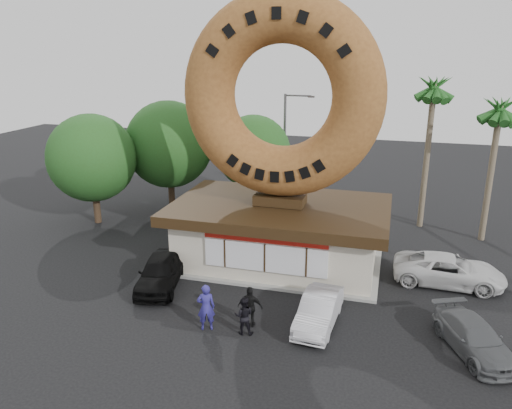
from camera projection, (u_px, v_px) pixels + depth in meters
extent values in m
plane|color=black|center=(247.00, 318.00, 21.45)|extent=(90.00, 90.00, 0.00)
cube|color=beige|center=(279.00, 236.00, 26.49)|extent=(10.00, 6.00, 3.00)
cube|color=#999993|center=(279.00, 261.00, 26.93)|extent=(10.60, 6.60, 0.15)
cube|color=#3F3F3F|center=(280.00, 208.00, 26.02)|extent=(10.00, 6.00, 0.10)
cube|color=black|center=(280.00, 209.00, 26.04)|extent=(11.20, 7.20, 0.55)
cube|color=silver|center=(265.00, 258.00, 23.68)|extent=(6.00, 0.12, 1.40)
cube|color=red|center=(265.00, 238.00, 23.36)|extent=(6.00, 0.10, 0.45)
cube|color=black|center=(280.00, 199.00, 25.87)|extent=(2.60, 1.40, 0.50)
torus|color=#9B612D|center=(282.00, 96.00, 24.27)|extent=(10.01, 2.55, 10.01)
cylinder|color=#473321|center=(171.00, 186.00, 35.31)|extent=(0.44, 0.44, 3.30)
sphere|color=#244F1C|center=(169.00, 144.00, 34.39)|extent=(6.00, 6.00, 6.00)
cylinder|color=#473321|center=(254.00, 188.00, 35.80)|extent=(0.44, 0.44, 2.86)
sphere|color=#244F1C|center=(253.00, 152.00, 35.00)|extent=(5.20, 5.20, 5.20)
cylinder|color=#473321|center=(96.00, 200.00, 32.57)|extent=(0.44, 0.44, 3.08)
sphere|color=#244F1C|center=(92.00, 158.00, 31.72)|extent=(5.60, 5.60, 5.60)
cylinder|color=#726651|center=(427.00, 158.00, 30.99)|extent=(0.36, 0.36, 9.00)
cylinder|color=#726651|center=(490.00, 175.00, 28.87)|extent=(0.36, 0.36, 8.00)
cylinder|color=#59595E|center=(284.00, 151.00, 35.42)|extent=(0.18, 0.18, 8.00)
cylinder|color=#59595E|center=(298.00, 96.00, 34.00)|extent=(1.80, 0.12, 0.12)
cube|color=#59595E|center=(311.00, 97.00, 33.78)|extent=(0.45, 0.20, 0.12)
imported|color=navy|center=(206.00, 307.00, 20.30)|extent=(0.86, 0.72, 2.01)
imported|color=black|center=(244.00, 316.00, 20.05)|extent=(0.88, 0.74, 1.61)
imported|color=black|center=(250.00, 307.00, 20.55)|extent=(1.08, 0.52, 1.78)
imported|color=black|center=(160.00, 272.00, 24.02)|extent=(2.74, 4.78, 1.53)
imported|color=silver|center=(319.00, 310.00, 20.73)|extent=(1.68, 4.11, 1.33)
imported|color=#56585B|center=(474.00, 337.00, 18.90)|extent=(3.26, 4.53, 1.22)
imported|color=silver|center=(449.00, 270.00, 24.28)|extent=(5.31, 2.58, 1.46)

